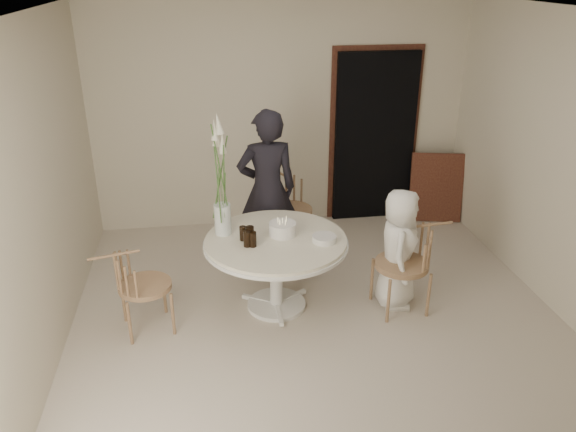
{
  "coord_description": "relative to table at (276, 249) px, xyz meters",
  "views": [
    {
      "loc": [
        -0.95,
        -4.3,
        3.02
      ],
      "look_at": [
        -0.23,
        0.3,
        0.92
      ],
      "focal_mm": 35.0,
      "sensor_mm": 36.0,
      "label": 1
    }
  ],
  "objects": [
    {
      "name": "ground",
      "position": [
        0.35,
        -0.25,
        -0.62
      ],
      "size": [
        4.5,
        4.5,
        0.0
      ],
      "primitive_type": "plane",
      "color": "beige",
      "rests_on": "ground"
    },
    {
      "name": "room_shell",
      "position": [
        0.35,
        -0.25,
        1.0
      ],
      "size": [
        4.5,
        4.5,
        4.5
      ],
      "color": "silver",
      "rests_on": "ground"
    },
    {
      "name": "doorway",
      "position": [
        1.5,
        1.94,
        0.43
      ],
      "size": [
        1.0,
        0.1,
        2.1
      ],
      "primitive_type": "cube",
      "color": "black",
      "rests_on": "ground"
    },
    {
      "name": "door_trim",
      "position": [
        1.5,
        1.98,
        0.49
      ],
      "size": [
        1.12,
        0.03,
        2.22
      ],
      "primitive_type": "cube",
      "color": "brown",
      "rests_on": "ground"
    },
    {
      "name": "table",
      "position": [
        0.0,
        0.0,
        0.0
      ],
      "size": [
        1.33,
        1.33,
        0.73
      ],
      "color": "white",
      "rests_on": "ground"
    },
    {
      "name": "picture_frame",
      "position": [
        2.28,
        1.7,
        -0.18
      ],
      "size": [
        0.68,
        0.34,
        0.87
      ],
      "primitive_type": "cube",
      "rotation": [
        -0.17,
        0.0,
        -0.23
      ],
      "color": "brown",
      "rests_on": "ground"
    },
    {
      "name": "chair_far",
      "position": [
        0.27,
        1.29,
        -0.04
      ],
      "size": [
        0.62,
        0.64,
        0.88
      ],
      "rotation": [
        0.0,
        0.0,
        0.4
      ],
      "color": "#9E7D55",
      "rests_on": "ground"
    },
    {
      "name": "chair_right",
      "position": [
        1.27,
        -0.19,
        -0.05
      ],
      "size": [
        0.55,
        0.51,
        0.87
      ],
      "rotation": [
        0.0,
        0.0,
        -1.48
      ],
      "color": "#9E7D55",
      "rests_on": "ground"
    },
    {
      "name": "chair_left",
      "position": [
        -1.3,
        -0.19,
        -0.09
      ],
      "size": [
        0.55,
        0.52,
        0.81
      ],
      "rotation": [
        0.0,
        0.0,
        1.81
      ],
      "color": "#9E7D55",
      "rests_on": "ground"
    },
    {
      "name": "girl",
      "position": [
        0.03,
        0.88,
        0.25
      ],
      "size": [
        0.66,
        0.46,
        1.72
      ],
      "primitive_type": "imported",
      "rotation": [
        0.0,
        0.0,
        3.21
      ],
      "color": "black",
      "rests_on": "ground"
    },
    {
      "name": "boy",
      "position": [
        1.14,
        -0.12,
        -0.03
      ],
      "size": [
        0.53,
        0.66,
        1.18
      ],
      "primitive_type": "imported",
      "rotation": [
        0.0,
        0.0,
        1.27
      ],
      "color": "white",
      "rests_on": "ground"
    },
    {
      "name": "birthday_cake",
      "position": [
        0.07,
        0.07,
        0.17
      ],
      "size": [
        0.25,
        0.25,
        0.17
      ],
      "rotation": [
        0.0,
        0.0,
        0.28
      ],
      "color": "white",
      "rests_on": "table"
    },
    {
      "name": "cola_tumbler_a",
      "position": [
        -0.22,
        -0.12,
        0.18
      ],
      "size": [
        0.07,
        0.07,
        0.14
      ],
      "primitive_type": "cylinder",
      "rotation": [
        0.0,
        0.0,
        -0.13
      ],
      "color": "black",
      "rests_on": "table"
    },
    {
      "name": "cola_tumbler_b",
      "position": [
        -0.24,
        -0.06,
        0.2
      ],
      "size": [
        0.1,
        0.1,
        0.16
      ],
      "primitive_type": "cylinder",
      "rotation": [
        0.0,
        0.0,
        -0.39
      ],
      "color": "black",
      "rests_on": "table"
    },
    {
      "name": "cola_tumbler_c",
      "position": [
        -0.27,
        -0.11,
        0.19
      ],
      "size": [
        0.08,
        0.08,
        0.15
      ],
      "primitive_type": "cylinder",
      "rotation": [
        0.0,
        0.0,
        0.11
      ],
      "color": "black",
      "rests_on": "table"
    },
    {
      "name": "cola_tumbler_d",
      "position": [
        -0.3,
        0.02,
        0.18
      ],
      "size": [
        0.08,
        0.08,
        0.13
      ],
      "primitive_type": "cylinder",
      "rotation": [
        0.0,
        0.0,
        -0.38
      ],
      "color": "black",
      "rests_on": "table"
    },
    {
      "name": "plate_stack",
      "position": [
        0.42,
        -0.13,
        0.14
      ],
      "size": [
        0.25,
        0.25,
        0.06
      ],
      "primitive_type": "cylinder",
      "rotation": [
        0.0,
        0.0,
        0.15
      ],
      "color": "white",
      "rests_on": "table"
    },
    {
      "name": "flower_vase",
      "position": [
        -0.47,
        0.18,
        0.56
      ],
      "size": [
        0.16,
        0.16,
        1.15
      ],
      "rotation": [
        0.0,
        0.0,
        -0.18
      ],
      "color": "silver",
      "rests_on": "table"
    }
  ]
}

